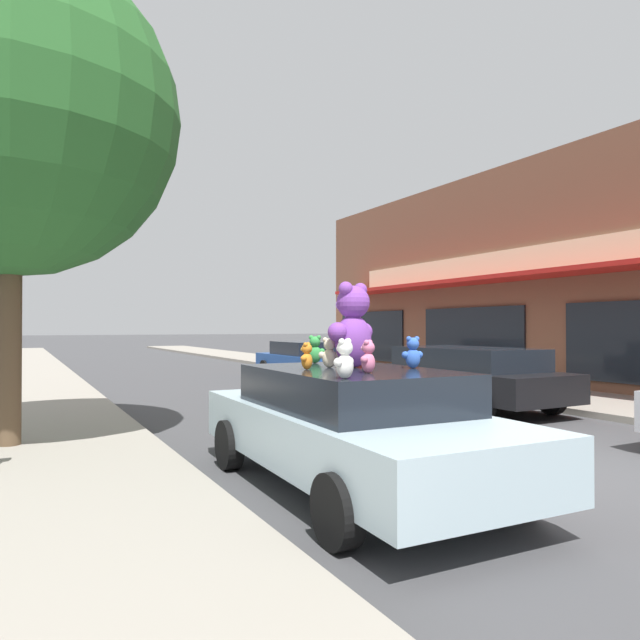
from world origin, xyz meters
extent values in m
plane|color=#424244|center=(0.00, 0.00, 0.00)|extent=(260.00, 260.00, 0.00)
cube|color=gray|center=(-5.57, 0.00, 0.07)|extent=(3.17, 90.00, 0.13)
cube|color=red|center=(6.46, 3.30, 3.17)|extent=(1.38, 24.70, 0.12)
cube|color=black|center=(7.11, 9.18, 1.40)|extent=(0.06, 4.47, 2.00)
cube|color=black|center=(7.11, 15.06, 1.40)|extent=(0.06, 4.47, 2.00)
cube|color=#ADC6D1|center=(-2.60, 0.58, 0.60)|extent=(2.03, 4.63, 0.58)
cube|color=black|center=(-2.60, 0.58, 1.10)|extent=(1.75, 2.56, 0.42)
cylinder|color=black|center=(-3.49, 2.02, 0.30)|extent=(0.22, 0.61, 0.61)
cylinder|color=black|center=(-1.63, 1.97, 0.30)|extent=(0.22, 0.61, 0.61)
cylinder|color=black|center=(-3.58, -0.81, 0.30)|extent=(0.22, 0.61, 0.61)
cylinder|color=black|center=(-1.71, -0.87, 0.30)|extent=(0.22, 0.61, 0.61)
ellipsoid|color=purple|center=(-2.49, 0.72, 1.60)|extent=(0.57, 0.53, 0.59)
sphere|color=purple|center=(-2.49, 0.72, 2.04)|extent=(0.49, 0.49, 0.38)
sphere|color=purple|center=(-2.37, 0.77, 2.19)|extent=(0.20, 0.20, 0.16)
sphere|color=purple|center=(-2.62, 0.67, 2.19)|extent=(0.20, 0.20, 0.16)
sphere|color=#BA67ED|center=(-2.55, 0.87, 2.02)|extent=(0.19, 0.19, 0.14)
sphere|color=purple|center=(-2.28, 0.84, 1.71)|extent=(0.28, 0.28, 0.22)
sphere|color=purple|center=(-2.73, 0.66, 1.71)|extent=(0.28, 0.28, 0.22)
ellipsoid|color=white|center=(-3.28, -0.43, 1.42)|extent=(0.22, 0.20, 0.22)
sphere|color=white|center=(-3.28, -0.43, 1.58)|extent=(0.19, 0.19, 0.14)
sphere|color=white|center=(-3.23, -0.41, 1.64)|extent=(0.08, 0.08, 0.06)
sphere|color=white|center=(-3.32, -0.45, 1.64)|extent=(0.08, 0.08, 0.06)
sphere|color=white|center=(-3.30, -0.38, 1.57)|extent=(0.07, 0.07, 0.05)
sphere|color=white|center=(-3.20, -0.38, 1.46)|extent=(0.11, 0.11, 0.08)
sphere|color=white|center=(-3.36, -0.46, 1.46)|extent=(0.11, 0.11, 0.08)
ellipsoid|color=yellow|center=(-2.36, 0.97, 1.38)|extent=(0.14, 0.14, 0.14)
sphere|color=yellow|center=(-2.36, 0.97, 1.48)|extent=(0.13, 0.13, 0.09)
sphere|color=yellow|center=(-2.33, 0.95, 1.52)|extent=(0.05, 0.05, 0.04)
sphere|color=yellow|center=(-2.38, 0.99, 1.52)|extent=(0.05, 0.05, 0.04)
sphere|color=#FFFF4D|center=(-2.33, 1.00, 1.48)|extent=(0.05, 0.05, 0.03)
sphere|color=yellow|center=(-2.31, 0.94, 1.40)|extent=(0.07, 0.07, 0.05)
sphere|color=yellow|center=(-2.39, 1.02, 1.40)|extent=(0.07, 0.07, 0.05)
ellipsoid|color=pink|center=(-2.75, 0.01, 1.41)|extent=(0.21, 0.20, 0.20)
sphere|color=pink|center=(-2.75, 0.01, 1.56)|extent=(0.18, 0.18, 0.13)
sphere|color=pink|center=(-2.71, 0.03, 1.61)|extent=(0.08, 0.08, 0.05)
sphere|color=pink|center=(-2.79, -0.02, 1.61)|extent=(0.08, 0.08, 0.05)
sphere|color=#FFA3DA|center=(-2.78, 0.05, 1.55)|extent=(0.07, 0.07, 0.05)
sphere|color=pink|center=(-2.69, 0.07, 1.45)|extent=(0.11, 0.11, 0.08)
sphere|color=pink|center=(-2.82, -0.03, 1.45)|extent=(0.11, 0.11, 0.08)
ellipsoid|color=green|center=(-2.50, 1.63, 1.42)|extent=(0.22, 0.22, 0.22)
sphere|color=green|center=(-2.50, 1.63, 1.58)|extent=(0.19, 0.19, 0.14)
sphere|color=green|center=(-2.46, 1.60, 1.63)|extent=(0.08, 0.08, 0.06)
sphere|color=green|center=(-2.54, 1.66, 1.63)|extent=(0.08, 0.08, 0.06)
sphere|color=#5ADA6D|center=(-2.46, 1.67, 1.57)|extent=(0.07, 0.07, 0.05)
sphere|color=green|center=(-2.43, 1.58, 1.46)|extent=(0.11, 0.11, 0.08)
sphere|color=green|center=(-2.56, 1.69, 1.46)|extent=(0.11, 0.11, 0.08)
ellipsoid|color=blue|center=(-1.95, 0.33, 1.42)|extent=(0.19, 0.16, 0.22)
sphere|color=blue|center=(-1.95, 0.33, 1.58)|extent=(0.16, 0.16, 0.14)
sphere|color=blue|center=(-1.90, 0.33, 1.63)|extent=(0.07, 0.07, 0.06)
sphere|color=blue|center=(-2.00, 0.34, 1.63)|extent=(0.07, 0.07, 0.06)
sphere|color=#548DFF|center=(-1.94, 0.39, 1.57)|extent=(0.06, 0.06, 0.05)
sphere|color=blue|center=(-1.86, 0.33, 1.46)|extent=(0.09, 0.09, 0.08)
sphere|color=blue|center=(-2.04, 0.36, 1.46)|extent=(0.09, 0.09, 0.08)
ellipsoid|color=orange|center=(-3.07, 0.72, 1.40)|extent=(0.18, 0.18, 0.18)
sphere|color=orange|center=(-3.07, 0.72, 1.53)|extent=(0.16, 0.16, 0.11)
sphere|color=orange|center=(-3.04, 0.75, 1.58)|extent=(0.07, 0.07, 0.05)
sphere|color=orange|center=(-3.10, 0.69, 1.58)|extent=(0.07, 0.07, 0.05)
sphere|color=#FFBA41|center=(-3.11, 0.75, 1.52)|extent=(0.06, 0.06, 0.04)
sphere|color=orange|center=(-3.03, 0.78, 1.43)|extent=(0.09, 0.09, 0.07)
sphere|color=orange|center=(-3.13, 0.68, 1.43)|extent=(0.09, 0.09, 0.07)
ellipsoid|color=red|center=(-1.96, 1.35, 1.42)|extent=(0.17, 0.15, 0.22)
sphere|color=red|center=(-1.96, 1.35, 1.58)|extent=(0.14, 0.14, 0.14)
sphere|color=red|center=(-1.91, 1.35, 1.64)|extent=(0.06, 0.06, 0.06)
sphere|color=red|center=(-2.01, 1.35, 1.64)|extent=(0.06, 0.06, 0.06)
sphere|color=#FF4741|center=(-1.96, 1.41, 1.58)|extent=(0.05, 0.05, 0.05)
sphere|color=red|center=(-1.87, 1.36, 1.46)|extent=(0.08, 0.08, 0.08)
sphere|color=red|center=(-2.05, 1.36, 1.46)|extent=(0.08, 0.08, 0.08)
ellipsoid|color=beige|center=(-2.73, 0.83, 1.41)|extent=(0.21, 0.19, 0.21)
sphere|color=beige|center=(-2.73, 0.83, 1.57)|extent=(0.18, 0.18, 0.13)
sphere|color=beige|center=(-2.69, 0.81, 1.62)|extent=(0.07, 0.07, 0.06)
sphere|color=beige|center=(-2.77, 0.86, 1.62)|extent=(0.07, 0.07, 0.06)
sphere|color=white|center=(-2.71, 0.89, 1.56)|extent=(0.07, 0.07, 0.05)
sphere|color=beige|center=(-2.65, 0.81, 1.45)|extent=(0.10, 0.10, 0.08)
sphere|color=beige|center=(-2.80, 0.88, 1.45)|extent=(0.10, 0.10, 0.08)
ellipsoid|color=olive|center=(-2.20, 0.92, 1.40)|extent=(0.18, 0.19, 0.19)
sphere|color=olive|center=(-2.20, 0.92, 1.54)|extent=(0.16, 0.16, 0.12)
sphere|color=olive|center=(-2.17, 0.95, 1.59)|extent=(0.07, 0.07, 0.05)
sphere|color=olive|center=(-2.22, 0.88, 1.59)|extent=(0.07, 0.07, 0.05)
sphere|color=tan|center=(-2.24, 0.95, 1.53)|extent=(0.06, 0.06, 0.04)
sphere|color=olive|center=(-2.16, 0.98, 1.43)|extent=(0.10, 0.10, 0.07)
sphere|color=olive|center=(-2.25, 0.86, 1.43)|extent=(0.10, 0.10, 0.07)
cube|color=black|center=(2.73, 4.58, 0.59)|extent=(1.95, 4.53, 0.56)
cube|color=black|center=(2.73, 4.58, 1.09)|extent=(1.72, 3.15, 0.45)
cylinder|color=black|center=(1.78, 5.98, 0.30)|extent=(0.20, 0.61, 0.61)
cylinder|color=black|center=(3.69, 5.98, 0.30)|extent=(0.20, 0.61, 0.61)
cylinder|color=black|center=(1.78, 3.17, 0.30)|extent=(0.20, 0.61, 0.61)
cylinder|color=black|center=(3.69, 3.17, 0.30)|extent=(0.20, 0.61, 0.61)
cube|color=#1E4793|center=(2.73, 12.37, 0.57)|extent=(1.81, 4.36, 0.53)
cube|color=black|center=(2.73, 12.37, 1.06)|extent=(1.59, 2.32, 0.44)
cylinder|color=black|center=(1.85, 13.72, 0.30)|extent=(0.20, 0.61, 0.61)
cylinder|color=black|center=(3.62, 13.72, 0.30)|extent=(0.20, 0.61, 0.61)
cylinder|color=black|center=(1.85, 11.02, 0.30)|extent=(0.20, 0.61, 0.61)
cylinder|color=black|center=(3.62, 11.02, 0.30)|extent=(0.20, 0.61, 0.61)
cylinder|color=brown|center=(-5.91, 4.25, 1.47)|extent=(0.29, 0.29, 2.68)
sphere|color=#286028|center=(-5.91, 4.25, 4.76)|extent=(4.59, 4.59, 4.59)
camera|label=1|loc=(-5.83, -4.75, 1.76)|focal=32.00mm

